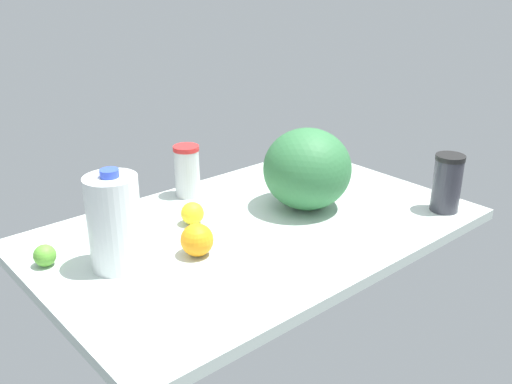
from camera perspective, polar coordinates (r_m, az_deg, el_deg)
name	(u,v)px	position (r cm, az deg, el deg)	size (l,w,h in cm)	color
countertop	(256,230)	(159.24, 0.00, -3.83)	(120.00, 76.00, 3.00)	silver
shaker_bottle	(447,183)	(173.68, 18.57, 0.86)	(8.39, 8.39, 17.04)	#373741
milk_jug	(114,222)	(137.45, -13.98, -2.95)	(12.53, 12.53, 24.69)	white
watermelon	(307,169)	(166.58, 5.11, 2.32)	(25.75, 25.75, 23.88)	#31723F
tumbler_cup	(187,171)	(176.65, -6.91, 2.11)	(7.94, 7.94, 16.15)	silver
lime_near_front	(45,255)	(146.56, -20.37, -5.97)	(5.42, 5.42, 5.42)	#5DAB36
lemon_beside_bowl	(192,213)	(159.04, -6.38, -2.13)	(6.44, 6.44, 6.44)	yellow
orange_far_back	(197,240)	(142.30, -5.92, -4.79)	(8.29, 8.29, 8.29)	orange
lime_loose	(285,173)	(189.38, 2.93, 1.87)	(5.13, 5.13, 5.13)	#5BBA35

